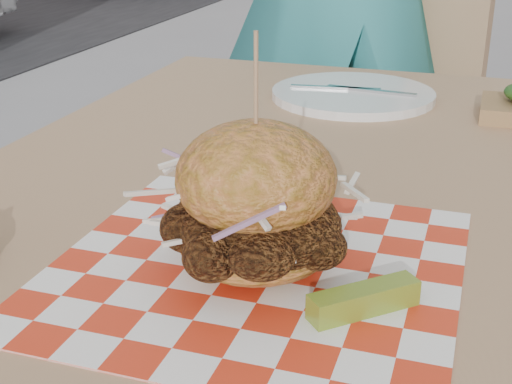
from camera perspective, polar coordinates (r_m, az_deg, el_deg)
patio_table at (r=0.89m, az=2.92°, el=-3.37°), size 0.80×1.20×0.75m
patio_chair at (r=1.88m, az=12.04°, el=6.34°), size 0.52×0.53×0.95m
paper_liner at (r=0.65m, az=-0.00°, el=-6.03°), size 0.36×0.36×0.00m
sandwich at (r=0.62m, az=0.00°, el=-1.21°), size 0.19×0.19×0.21m
pickle_spear at (r=0.58m, az=8.63°, el=-8.52°), size 0.08×0.08×0.02m
place_setting at (r=1.21m, az=7.76°, el=7.75°), size 0.27×0.27×0.02m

